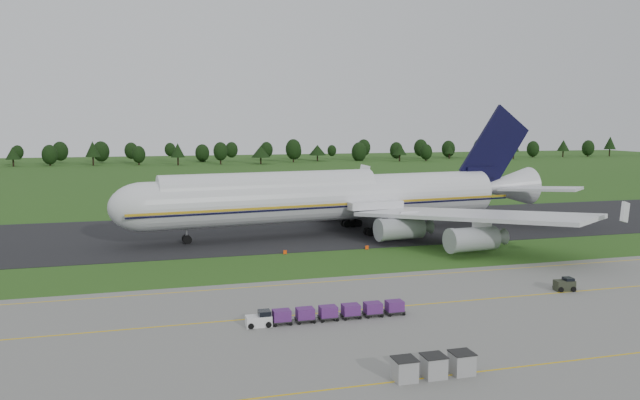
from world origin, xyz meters
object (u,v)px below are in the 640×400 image
object	(u,v)px
baggage_train	(325,313)
utility_cart	(564,286)
uld_row	(434,366)
edge_markers	(327,250)
aircraft	(337,196)

from	to	relation	value
baggage_train	utility_cart	xyz separation A→B (m)	(29.85, 3.08, -0.17)
uld_row	utility_cart	bearing A→B (deg)	35.91
utility_cart	uld_row	xyz separation A→B (m)	(-25.68, -18.60, 0.28)
utility_cart	edge_markers	xyz separation A→B (m)	(-20.42, 28.84, -0.38)
baggage_train	edge_markers	bearing A→B (deg)	73.53
aircraft	baggage_train	size ratio (longest dim) A/B	5.07
uld_row	aircraft	bearing A→B (deg)	79.48
utility_cart	edge_markers	world-z (taller)	utility_cart
baggage_train	uld_row	distance (m)	16.07
aircraft	utility_cart	bearing A→B (deg)	-72.35
aircraft	uld_row	world-z (taller)	aircraft
uld_row	edge_markers	world-z (taller)	uld_row
aircraft	utility_cart	size ratio (longest dim) A/B	34.62
utility_cart	uld_row	bearing A→B (deg)	-144.09
baggage_train	edge_markers	distance (m)	33.30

